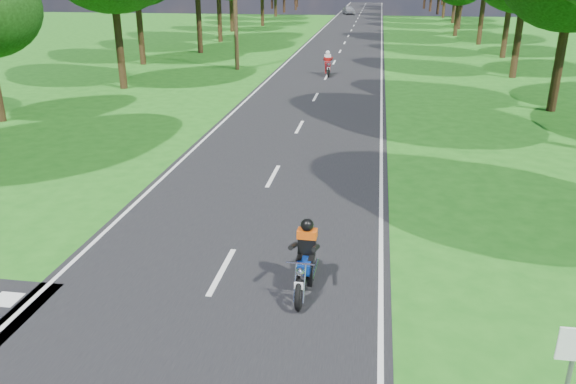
# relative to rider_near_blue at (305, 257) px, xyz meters

# --- Properties ---
(ground) EXTENTS (160.00, 160.00, 0.00)m
(ground) POSITION_rel_rider_near_blue_xyz_m (-1.81, -1.58, -0.74)
(ground) COLOR #1C6016
(ground) RESTS_ON ground
(main_road) EXTENTS (7.00, 140.00, 0.02)m
(main_road) POSITION_rel_rider_near_blue_xyz_m (-1.81, 48.42, -0.73)
(main_road) COLOR black
(main_road) RESTS_ON ground
(road_markings) EXTENTS (7.40, 140.00, 0.01)m
(road_markings) POSITION_rel_rider_near_blue_xyz_m (-1.95, 46.55, -0.71)
(road_markings) COLOR silver
(road_markings) RESTS_ON main_road
(telegraph_pole) EXTENTS (1.20, 0.26, 8.00)m
(telegraph_pole) POSITION_rel_rider_near_blue_xyz_m (-7.81, 26.42, 3.33)
(telegraph_pole) COLOR #382616
(telegraph_pole) RESTS_ON ground
(road_sign) EXTENTS (0.45, 0.07, 2.00)m
(road_sign) POSITION_rel_rider_near_blue_xyz_m (3.69, -3.59, 0.61)
(road_sign) COLOR slate
(road_sign) RESTS_ON ground
(rider_near_blue) EXTENTS (0.62, 1.73, 1.43)m
(rider_near_blue) POSITION_rel_rider_near_blue_xyz_m (0.00, 0.00, 0.00)
(rider_near_blue) COLOR #0E349B
(rider_near_blue) RESTS_ON main_road
(rider_far_red) EXTENTS (0.87, 1.85, 1.48)m
(rider_far_red) POSITION_rel_rider_near_blue_xyz_m (-1.79, 24.94, 0.02)
(rider_far_red) COLOR maroon
(rider_far_red) RESTS_ON main_road
(distant_car) EXTENTS (2.44, 3.95, 1.26)m
(distant_car) POSITION_rel_rider_near_blue_xyz_m (-3.54, 80.32, -0.09)
(distant_car) COLOR #B5B7BC
(distant_car) RESTS_ON main_road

